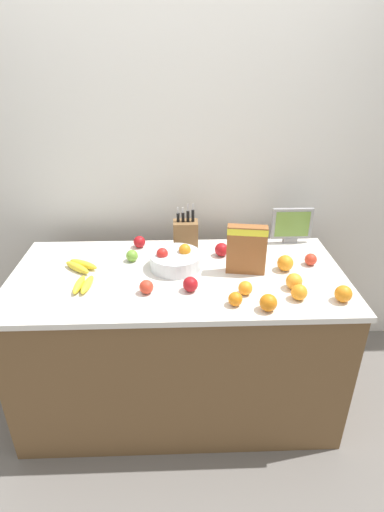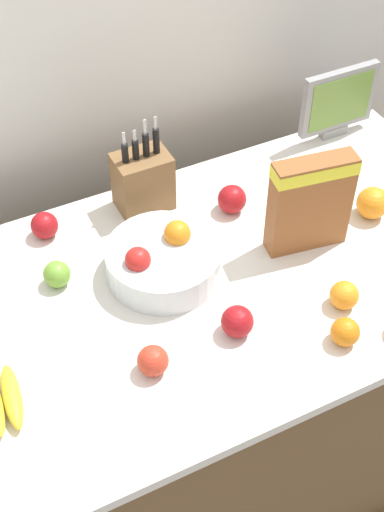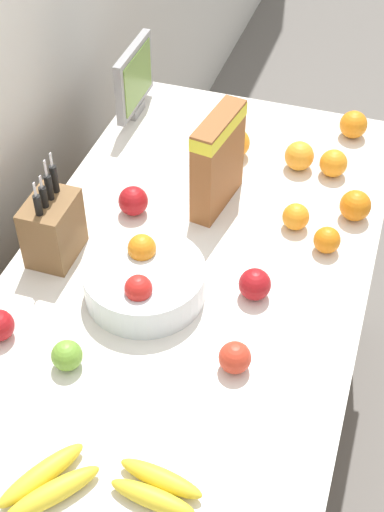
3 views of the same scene
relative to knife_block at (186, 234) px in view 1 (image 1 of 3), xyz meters
The scene contains 22 objects.
ground_plane 1.05m from the knife_block, 98.66° to the right, with size 14.00×14.00×0.00m, color slate.
wall_back 0.44m from the knife_block, 99.21° to the left, with size 9.00×0.06×2.60m.
counter 0.64m from the knife_block, 98.66° to the right, with size 1.81×0.87×0.91m.
knife_block is the anchor object (origin of this frame).
small_monitor 0.66m from the knife_block, ahead, with size 0.25×0.03×0.23m.
cereal_box 0.46m from the knife_block, 45.77° to the right, with size 0.22×0.09×0.27m.
fruit_bowl 0.27m from the knife_block, 103.25° to the right, with size 0.29×0.29×0.13m.
banana_bunch_left 0.71m from the knife_block, 139.06° to the right, with size 0.10×0.17×0.04m.
banana_bunch_right 0.65m from the knife_block, 155.82° to the right, with size 0.21×0.18×0.04m.
apple_near_bananas 0.56m from the knife_block, 111.64° to the right, with size 0.07×0.07×0.07m, color red.
apple_front 0.25m from the knife_block, 31.44° to the right, with size 0.08×0.08×0.08m, color #A31419.
apple_rightmost 0.51m from the knife_block, 88.58° to the right, with size 0.08×0.08×0.08m, color #A31419.
apple_middle 0.75m from the knife_block, 20.29° to the right, with size 0.07×0.07×0.07m, color red.
apple_by_knife_block 0.29m from the knife_block, behind, with size 0.07×0.07×0.07m, color #A31419.
apple_rear 0.36m from the knife_block, 150.45° to the right, with size 0.07×0.07×0.07m, color #6B9E33.
orange_near_bowl 0.78m from the knife_block, 61.95° to the right, with size 0.08×0.08×0.08m, color orange.
orange_mid_left 0.97m from the knife_block, 40.22° to the right, with size 0.08×0.08×0.08m, color orange.
orange_front_center 0.62m from the knife_block, 30.29° to the right, with size 0.09×0.09×0.09m, color orange.
orange_mid_right 0.81m from the knife_block, 48.40° to the right, with size 0.08×0.08×0.08m, color orange.
orange_back_center 0.68m from the knife_block, 71.04° to the right, with size 0.07×0.07×0.07m, color orange.
orange_front_right 0.74m from the knife_block, 43.26° to the right, with size 0.08×0.08×0.08m, color orange.
orange_front_left 0.62m from the knife_block, 62.78° to the right, with size 0.07×0.07×0.07m, color orange.
Camera 1 is at (0.01, -1.88, 1.99)m, focal length 28.00 mm.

